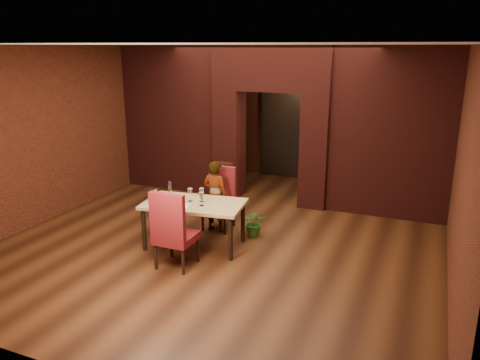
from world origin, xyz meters
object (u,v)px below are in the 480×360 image
object	(u,v)px
person_seated	(215,196)
potted_plant	(254,223)
chair_far	(218,199)
wine_glass_b	(202,195)
wine_glass_c	(201,199)
wine_bucket	(153,194)
wine_glass_a	(190,195)
water_bottle	(170,189)
chair_near	(176,228)
dining_table	(194,224)

from	to	relation	value
person_seated	potted_plant	world-z (taller)	person_seated
chair_far	wine_glass_b	distance (m)	0.81
wine_glass_c	chair_far	bearing A→B (deg)	99.58
chair_far	wine_bucket	size ratio (longest dim) A/B	5.70
person_seated	wine_bucket	bearing A→B (deg)	55.70
chair_far	wine_glass_a	size ratio (longest dim) A/B	5.13
wine_glass_a	wine_glass_b	world-z (taller)	wine_glass_b
wine_glass_a	wine_glass_b	xyz separation A→B (m)	(0.18, 0.06, 0.01)
person_seated	wine_glass_c	size ratio (longest dim) A/B	5.77
wine_glass_a	wine_glass_c	bearing A→B (deg)	-24.47
wine_bucket	water_bottle	size ratio (longest dim) A/B	0.75
wine_glass_b	wine_bucket	distance (m)	0.81
wine_glass_a	potted_plant	bearing A→B (deg)	42.30
wine_glass_b	wine_glass_c	world-z (taller)	wine_glass_b
wine_glass_a	water_bottle	bearing A→B (deg)	167.02
wine_glass_b	wine_glass_c	xyz separation A→B (m)	(0.09, -0.18, -0.00)
wine_glass_b	potted_plant	distance (m)	1.14
wine_glass_c	wine_bucket	distance (m)	0.87
wine_glass_b	wine_bucket	world-z (taller)	wine_glass_b
wine_glass_a	wine_glass_c	xyz separation A→B (m)	(0.27, -0.12, 0.00)
potted_plant	wine_glass_b	bearing A→B (deg)	-132.91
chair_far	wine_glass_b	size ratio (longest dim) A/B	4.90
chair_near	wine_glass_b	bearing A→B (deg)	-90.88
wine_glass_c	water_bottle	xyz separation A→B (m)	(-0.71, 0.23, 0.02)
wine_glass_a	potted_plant	world-z (taller)	wine_glass_a
chair_near	person_seated	size ratio (longest dim) A/B	0.94
dining_table	chair_far	size ratio (longest dim) A/B	1.44
dining_table	wine_bucket	bearing A→B (deg)	-176.18
person_seated	potted_plant	size ratio (longest dim) A/B	2.70
dining_table	chair_far	world-z (taller)	chair_far
wine_glass_b	person_seated	bearing A→B (deg)	96.57
potted_plant	dining_table	bearing A→B (deg)	-133.50
wine_bucket	dining_table	bearing A→B (deg)	11.70
chair_far	chair_near	world-z (taller)	chair_near
wine_glass_c	wine_bucket	xyz separation A→B (m)	(-0.87, -0.05, -0.01)
person_seated	wine_glass_b	size ratio (longest dim) A/B	5.63
wine_glass_a	person_seated	bearing A→B (deg)	81.60
potted_plant	chair_near	bearing A→B (deg)	-113.03
wine_glass_a	potted_plant	size ratio (longest dim) A/B	0.46
chair_near	wine_bucket	distance (m)	1.01
dining_table	chair_far	bearing A→B (deg)	79.94
person_seated	wine_bucket	xyz separation A→B (m)	(-0.70, -0.88, 0.21)
chair_far	potted_plant	world-z (taller)	chair_far
wine_glass_a	wine_bucket	xyz separation A→B (m)	(-0.60, -0.17, -0.01)
chair_far	wine_glass_a	distance (m)	0.87
person_seated	potted_plant	bearing A→B (deg)	-172.08
chair_near	potted_plant	xyz separation A→B (m)	(0.65, 1.53, -0.36)
chair_far	water_bottle	size ratio (longest dim) A/B	4.25
wine_glass_b	wine_bucket	bearing A→B (deg)	-163.59
chair_near	wine_glass_b	size ratio (longest dim) A/B	5.28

